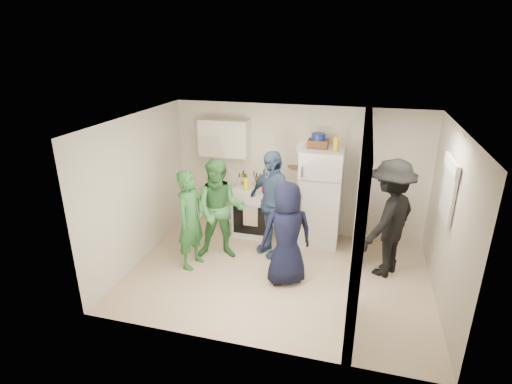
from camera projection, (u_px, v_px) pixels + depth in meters
floor at (277, 274)px, 6.53m from camera, size 4.80×4.80×0.00m
wall_back at (298, 171)px, 7.62m from camera, size 4.80×0.00×4.80m
wall_front at (248, 259)px, 4.55m from camera, size 4.80×0.00×4.80m
wall_left at (139, 189)px, 6.67m from camera, size 0.00×3.40×3.40m
wall_right at (449, 221)px, 5.50m from camera, size 0.00×3.40×3.40m
ceiling at (281, 122)px, 5.64m from camera, size 4.80×4.80×0.00m
partition_pier_back at (361, 187)px, 6.78m from camera, size 0.12×1.20×2.50m
partition_pier_front at (357, 248)px, 4.80m from camera, size 0.12×1.20×2.50m
partition_header at (367, 141)px, 5.41m from camera, size 0.12×1.00×0.40m
stove at (256, 211)px, 7.78m from camera, size 0.80×0.67×0.95m
upper_cabinet at (224, 138)px, 7.58m from camera, size 0.95×0.34×0.70m
fridge at (320, 197)px, 7.30m from camera, size 0.74×0.72×1.81m
wicker_basket at (318, 144)px, 7.02m from camera, size 0.35×0.25×0.15m
blue_bowl at (318, 137)px, 6.97m from camera, size 0.24×0.24×0.11m
yellow_cup_stack_top at (336, 144)px, 6.78m from camera, size 0.09×0.09×0.25m
wall_clock at (301, 148)px, 7.42m from camera, size 0.22×0.02×0.22m
spice_shelf at (297, 167)px, 7.54m from camera, size 0.35×0.08×0.03m
nook_window at (450, 189)px, 5.54m from camera, size 0.03×0.70×0.80m
nook_window_frame at (449, 189)px, 5.54m from camera, size 0.04×0.76×0.86m
nook_valance at (451, 165)px, 5.42m from camera, size 0.04×0.82×0.18m
yellow_cup_stack_stove at (246, 185)px, 7.39m from camera, size 0.09×0.09×0.25m
red_cup at (264, 189)px, 7.35m from camera, size 0.09×0.09×0.12m
person_green_left at (191, 220)px, 6.52m from camera, size 0.51×0.68×1.68m
person_green_center at (220, 210)px, 6.77m from camera, size 1.00×0.87×1.78m
person_denim at (272, 204)px, 6.88m from camera, size 1.17×1.02×1.89m
person_navy at (287, 234)px, 6.07m from camera, size 0.96×0.84×1.65m
person_nook at (389, 219)px, 6.26m from camera, size 1.25×1.44×1.93m
bottle_a at (244, 177)px, 7.73m from camera, size 0.07×0.07×0.29m
bottle_b at (246, 181)px, 7.53m from camera, size 0.07×0.07×0.29m
bottle_c at (254, 178)px, 7.71m from camera, size 0.06×0.06×0.28m
bottle_d at (257, 181)px, 7.49m from camera, size 0.07×0.07×0.32m
bottle_e at (264, 177)px, 7.68m from camera, size 0.06×0.06×0.31m
bottle_f at (265, 181)px, 7.55m from camera, size 0.08×0.08×0.26m
bottle_g at (271, 179)px, 7.63m from camera, size 0.06×0.06×0.27m
bottle_h at (239, 181)px, 7.51m from camera, size 0.06×0.06×0.30m
bottle_i at (260, 180)px, 7.65m from camera, size 0.07×0.07×0.24m
bottle_j at (269, 183)px, 7.37m from camera, size 0.08×0.08×0.32m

